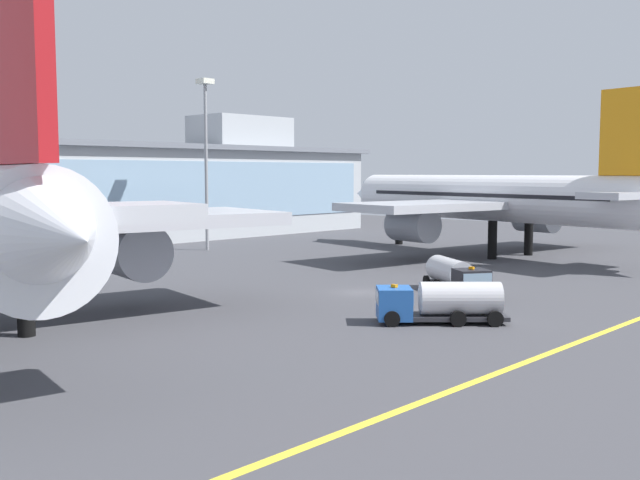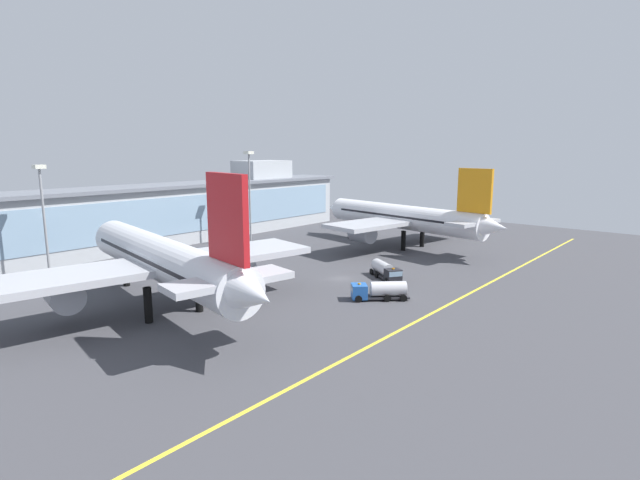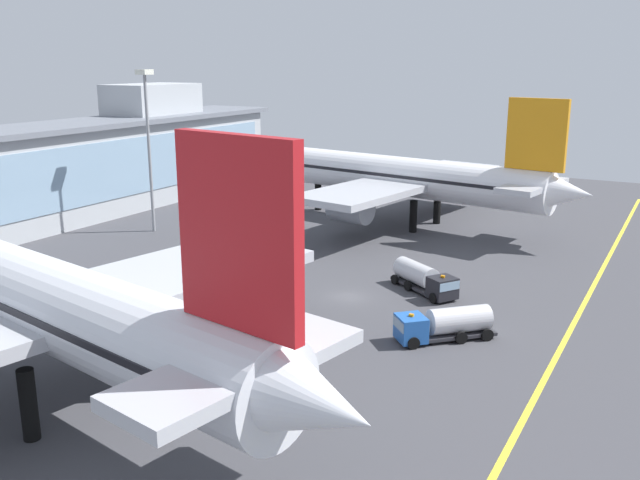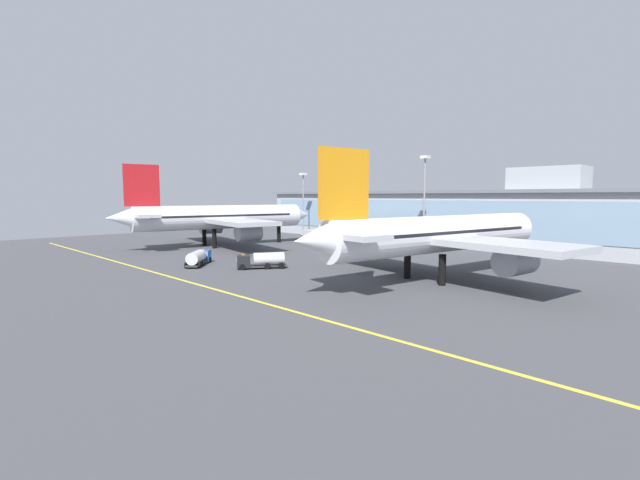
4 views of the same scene
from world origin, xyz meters
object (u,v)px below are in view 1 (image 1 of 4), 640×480
Objects in this scene: fuel_tanker_truck at (437,302)px; baggage_tug_near at (457,276)px; apron_light_mast_west at (206,138)px; airliner_near_right at (492,199)px.

baggage_tug_near is (11.52, 5.88, 0.00)m from fuel_tanker_truck.
apron_light_mast_west is (18.46, 50.06, 13.52)m from fuel_tanker_truck.
apron_light_mast_west is (6.95, 44.18, 13.52)m from baggage_tug_near.
airliner_near_right reaches higher than baggage_tug_near.
baggage_tug_near is at bearing 124.98° from airliner_near_right.
fuel_tanker_truck and baggage_tug_near have the same top height.
baggage_tug_near is 46.72m from apron_light_mast_west.
baggage_tug_near is at bearing -98.94° from apron_light_mast_west.
airliner_near_right is 32.02m from baggage_tug_near.
airliner_near_right is at bearing 148.61° from baggage_tug_near.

